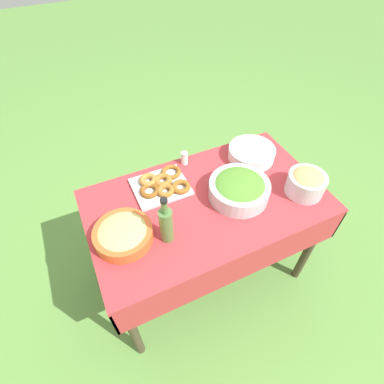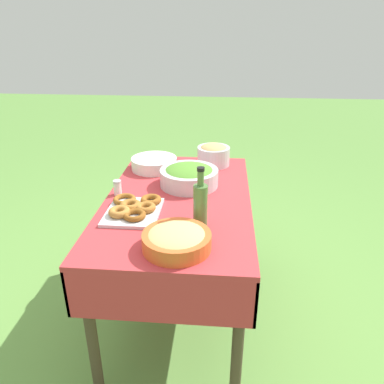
{
  "view_description": "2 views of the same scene",
  "coord_description": "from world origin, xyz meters",
  "px_view_note": "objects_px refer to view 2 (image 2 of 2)",
  "views": [
    {
      "loc": [
        -0.52,
        -0.92,
        1.97
      ],
      "look_at": [
        -0.06,
        0.06,
        0.8
      ],
      "focal_mm": 28.0,
      "sensor_mm": 36.0,
      "label": 1
    },
    {
      "loc": [
        -1.74,
        -0.22,
        1.6
      ],
      "look_at": [
        -0.05,
        -0.08,
        0.82
      ],
      "focal_mm": 35.0,
      "sensor_mm": 36.0,
      "label": 2
    }
  ],
  "objects_px": {
    "plate_stack": "(154,163)",
    "bread_bowl": "(214,154)",
    "olive_oil_bottle": "(200,204)",
    "pasta_bowl": "(177,239)",
    "donut_platter": "(134,208)",
    "salad_bowl": "(189,175)"
  },
  "relations": [
    {
      "from": "pasta_bowl",
      "to": "donut_platter",
      "type": "bearing_deg",
      "value": 40.11
    },
    {
      "from": "salad_bowl",
      "to": "olive_oil_bottle",
      "type": "relative_size",
      "value": 1.15
    },
    {
      "from": "salad_bowl",
      "to": "pasta_bowl",
      "type": "distance_m",
      "value": 0.64
    },
    {
      "from": "plate_stack",
      "to": "bread_bowl",
      "type": "height_order",
      "value": "bread_bowl"
    },
    {
      "from": "salad_bowl",
      "to": "bread_bowl",
      "type": "relative_size",
      "value": 1.58
    },
    {
      "from": "salad_bowl",
      "to": "bread_bowl",
      "type": "distance_m",
      "value": 0.36
    },
    {
      "from": "plate_stack",
      "to": "bread_bowl",
      "type": "distance_m",
      "value": 0.38
    },
    {
      "from": "olive_oil_bottle",
      "to": "pasta_bowl",
      "type": "bearing_deg",
      "value": 156.48
    },
    {
      "from": "donut_platter",
      "to": "plate_stack",
      "type": "distance_m",
      "value": 0.58
    },
    {
      "from": "pasta_bowl",
      "to": "bread_bowl",
      "type": "distance_m",
      "value": 0.98
    },
    {
      "from": "pasta_bowl",
      "to": "donut_platter",
      "type": "distance_m",
      "value": 0.38
    },
    {
      "from": "donut_platter",
      "to": "plate_stack",
      "type": "bearing_deg",
      "value": 0.36
    },
    {
      "from": "plate_stack",
      "to": "olive_oil_bottle",
      "type": "bearing_deg",
      "value": -154.21
    },
    {
      "from": "plate_stack",
      "to": "bread_bowl",
      "type": "bearing_deg",
      "value": -73.75
    },
    {
      "from": "plate_stack",
      "to": "olive_oil_bottle",
      "type": "relative_size",
      "value": 1.0
    },
    {
      "from": "pasta_bowl",
      "to": "olive_oil_bottle",
      "type": "distance_m",
      "value": 0.22
    },
    {
      "from": "plate_stack",
      "to": "donut_platter",
      "type": "bearing_deg",
      "value": -179.64
    },
    {
      "from": "olive_oil_bottle",
      "to": "bread_bowl",
      "type": "distance_m",
      "value": 0.79
    },
    {
      "from": "salad_bowl",
      "to": "bread_bowl",
      "type": "xyz_separation_m",
      "value": [
        0.34,
        -0.12,
        0.01
      ]
    },
    {
      "from": "bread_bowl",
      "to": "salad_bowl",
      "type": "bearing_deg",
      "value": 159.9
    },
    {
      "from": "salad_bowl",
      "to": "donut_platter",
      "type": "bearing_deg",
      "value": 146.09
    },
    {
      "from": "pasta_bowl",
      "to": "olive_oil_bottle",
      "type": "xyz_separation_m",
      "value": [
        0.19,
        -0.08,
        0.07
      ]
    }
  ]
}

